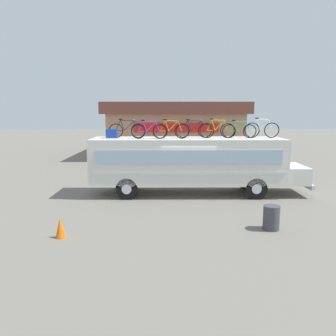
{
  "coord_description": "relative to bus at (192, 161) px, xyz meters",
  "views": [
    {
      "loc": [
        -1.04,
        -16.0,
        4.05
      ],
      "look_at": [
        -0.94,
        0.0,
        1.3
      ],
      "focal_mm": 35.49,
      "sensor_mm": 36.0,
      "label": 1
    }
  ],
  "objects": [
    {
      "name": "rooftop_bicycle_5",
      "position": [
        1.22,
        0.11,
        1.53
      ],
      "size": [
        1.72,
        0.44,
        0.95
      ],
      "color": "black",
      "rests_on": "bus"
    },
    {
      "name": "rooftop_bicycle_4",
      "position": [
        0.11,
        0.31,
        1.52
      ],
      "size": [
        1.78,
        0.44,
        0.92
      ],
      "color": "black",
      "rests_on": "bus"
    },
    {
      "name": "rooftop_bicycle_1",
      "position": [
        -3.15,
        0.16,
        1.52
      ],
      "size": [
        1.78,
        0.44,
        0.93
      ],
      "color": "black",
      "rests_on": "bus"
    },
    {
      "name": "rooftop_bicycle_2",
      "position": [
        -2.06,
        -0.32,
        1.51
      ],
      "size": [
        1.68,
        0.44,
        0.89
      ],
      "color": "black",
      "rests_on": "bus"
    },
    {
      "name": "traffic_cone",
      "position": [
        -4.67,
        -5.76,
        -1.29
      ],
      "size": [
        0.34,
        0.34,
        0.66
      ],
      "primitive_type": "cone",
      "color": "orange",
      "rests_on": "ground"
    },
    {
      "name": "ground_plane",
      "position": [
        -0.21,
        0.0,
        -1.62
      ],
      "size": [
        120.0,
        120.0,
        0.0
      ],
      "primitive_type": "plane",
      "color": "slate"
    },
    {
      "name": "rooftop_bicycle_3",
      "position": [
        -1.02,
        -0.24,
        1.52
      ],
      "size": [
        1.72,
        0.44,
        0.93
      ],
      "color": "black",
      "rests_on": "bus"
    },
    {
      "name": "bus",
      "position": [
        0.0,
        0.0,
        0.0
      ],
      "size": [
        10.47,
        2.38,
        2.76
      ],
      "color": "silver",
      "rests_on": "ground"
    },
    {
      "name": "roadside_building",
      "position": [
        -0.44,
        15.16,
        0.82
      ],
      "size": [
        12.1,
        10.09,
        4.77
      ],
      "color": "tan",
      "rests_on": "ground"
    },
    {
      "name": "luggage_bag_1",
      "position": [
        -3.9,
        0.21,
        1.35
      ],
      "size": [
        0.53,
        0.4,
        0.42
      ],
      "primitive_type": "cube",
      "color": "#193899",
      "rests_on": "bus"
    },
    {
      "name": "rooftop_bicycle_7",
      "position": [
        3.41,
        0.19,
        1.54
      ],
      "size": [
        1.7,
        0.44,
        0.98
      ],
      "color": "black",
      "rests_on": "bus"
    },
    {
      "name": "rooftop_bicycle_6",
      "position": [
        2.29,
        0.09,
        1.5
      ],
      "size": [
        1.66,
        0.44,
        0.87
      ],
      "color": "black",
      "rests_on": "bus"
    },
    {
      "name": "trash_bin",
      "position": [
        2.38,
        -5.04,
        -1.2
      ],
      "size": [
        0.56,
        0.56,
        0.85
      ],
      "primitive_type": "cylinder",
      "color": "#3F3F47",
      "rests_on": "ground"
    }
  ]
}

